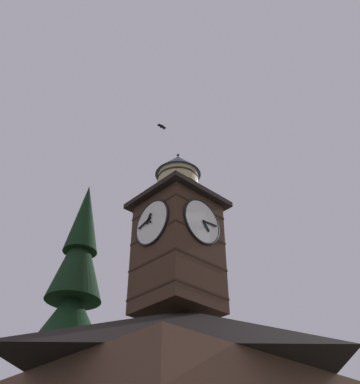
# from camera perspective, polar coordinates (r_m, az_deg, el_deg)

# --- Properties ---
(clock_tower) EXTENTS (3.85, 3.85, 8.89)m
(clock_tower) POSITION_cam_1_polar(r_m,az_deg,el_deg) (20.96, -0.29, -5.75)
(clock_tower) COLOR #422B1E
(clock_tower) RESTS_ON building_main
(pine_tree_behind) EXTENTS (5.92, 5.92, 17.02)m
(pine_tree_behind) POSITION_cam_1_polar(r_m,az_deg,el_deg) (22.58, -14.91, -21.06)
(pine_tree_behind) COLOR #473323
(pine_tree_behind) RESTS_ON ground_plane
(moon) EXTENTS (1.57, 1.57, 1.57)m
(moon) POSITION_cam_1_polar(r_m,az_deg,el_deg) (51.83, -11.29, -19.44)
(moon) COLOR silver
(flying_bird_high) EXTENTS (0.62, 0.31, 0.17)m
(flying_bird_high) POSITION_cam_1_polar(r_m,az_deg,el_deg) (29.71, -2.40, 8.49)
(flying_bird_high) COLOR black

